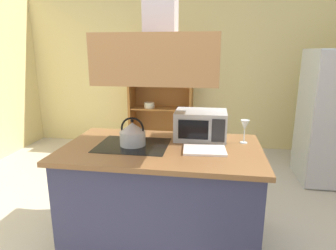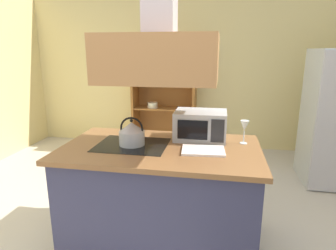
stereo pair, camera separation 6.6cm
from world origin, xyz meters
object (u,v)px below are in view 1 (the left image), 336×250
(wine_glass_on_counter, at_px, (245,126))
(cutting_board, at_px, (205,150))
(microwave, at_px, (201,125))
(kettle, at_px, (133,134))
(dish_cabinet, at_px, (161,104))

(wine_glass_on_counter, bearing_deg, cutting_board, -140.54)
(wine_glass_on_counter, bearing_deg, microwave, 170.10)
(kettle, distance_m, wine_glass_on_counter, 0.97)
(dish_cabinet, height_order, kettle, dish_cabinet)
(kettle, xyz_separation_m, wine_glass_on_counter, (0.94, 0.21, 0.05))
(microwave, bearing_deg, kettle, -153.44)
(kettle, bearing_deg, microwave, 26.56)
(kettle, relative_size, cutting_board, 0.72)
(dish_cabinet, relative_size, microwave, 3.84)
(kettle, height_order, microwave, microwave)
(dish_cabinet, relative_size, wine_glass_on_counter, 8.58)
(dish_cabinet, bearing_deg, kettle, -85.04)
(wine_glass_on_counter, bearing_deg, kettle, -167.23)
(microwave, relative_size, wine_glass_on_counter, 2.23)
(cutting_board, relative_size, wine_glass_on_counter, 1.65)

